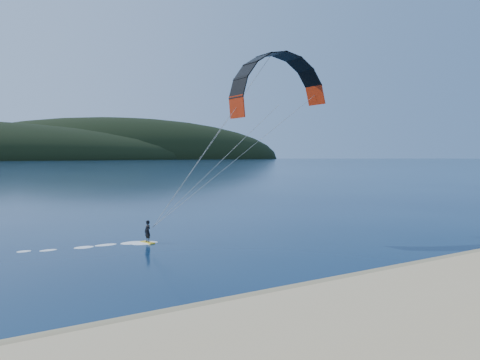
% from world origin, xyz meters
% --- Properties ---
extents(ground, '(1800.00, 1800.00, 0.00)m').
position_xyz_m(ground, '(0.00, 0.00, 0.00)').
color(ground, '#071936').
rests_on(ground, ground).
extents(wet_sand, '(220.00, 2.50, 0.10)m').
position_xyz_m(wet_sand, '(0.00, 4.50, 0.05)').
color(wet_sand, '#907954').
rests_on(wet_sand, ground).
extents(kitesurfer_near, '(23.40, 7.20, 13.58)m').
position_xyz_m(kitesurfer_near, '(9.44, 16.11, 9.74)').
color(kitesurfer_near, yellow).
rests_on(kitesurfer_near, ground).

